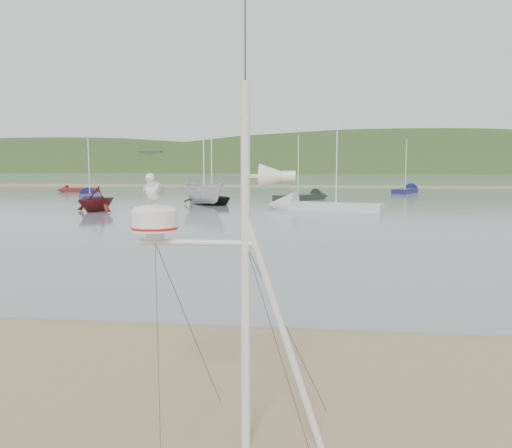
# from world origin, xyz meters

# --- Properties ---
(ground) EXTENTS (560.00, 560.00, 0.00)m
(ground) POSITION_xyz_m (0.00, 0.00, 0.00)
(ground) COLOR olive
(ground) RESTS_ON ground
(water) EXTENTS (560.00, 256.00, 0.04)m
(water) POSITION_xyz_m (0.00, 132.00, 0.02)
(water) COLOR slate
(water) RESTS_ON ground
(sandbar) EXTENTS (560.00, 7.00, 0.07)m
(sandbar) POSITION_xyz_m (0.00, 70.00, 0.07)
(sandbar) COLOR olive
(sandbar) RESTS_ON water
(hill_ridge) EXTENTS (620.00, 180.00, 80.00)m
(hill_ridge) POSITION_xyz_m (18.52, 235.00, -19.70)
(hill_ridge) COLOR #233B18
(hill_ridge) RESTS_ON ground
(far_cottages) EXTENTS (294.40, 6.30, 8.00)m
(far_cottages) POSITION_xyz_m (3.00, 196.00, 4.00)
(far_cottages) COLOR white
(far_cottages) RESTS_ON ground
(mast_rig) EXTENTS (2.24, 2.39, 5.04)m
(mast_rig) POSITION_xyz_m (2.29, -0.60, 1.22)
(mast_rig) COLOR silver
(mast_rig) RESTS_ON ground
(boat_dark) EXTENTS (2.96, 3.11, 4.67)m
(boat_dark) POSITION_xyz_m (-5.59, 35.89, 2.37)
(boat_dark) COLOR black
(boat_dark) RESTS_ON water
(boat_red) EXTENTS (3.23, 2.60, 3.25)m
(boat_red) POSITION_xyz_m (-11.95, 28.33, 1.67)
(boat_red) COLOR #5B1516
(boat_red) RESTS_ON water
(boat_white) EXTENTS (2.61, 2.61, 4.84)m
(boat_white) POSITION_xyz_m (-5.94, 34.60, 2.46)
(boat_white) COLOR silver
(boat_white) RESTS_ON water
(sailboat_dark_mid) EXTENTS (5.37, 5.53, 6.19)m
(sailboat_dark_mid) POSITION_xyz_m (2.08, 42.45, 0.30)
(sailboat_dark_mid) COLOR black
(sailboat_dark_mid) RESTS_ON ground
(dinghy_red_far) EXTENTS (4.80, 1.50, 1.15)m
(dinghy_red_far) POSITION_xyz_m (-24.89, 51.76, 0.29)
(dinghy_red_far) COLOR #5B1516
(dinghy_red_far) RESTS_ON ground
(sailboat_blue_near) EXTENTS (4.46, 6.36, 6.39)m
(sailboat_blue_near) POSITION_xyz_m (-17.99, 40.48, 0.30)
(sailboat_blue_near) COLOR #16174D
(sailboat_blue_near) RESTS_ON ground
(sailboat_white_near) EXTENTS (8.56, 4.14, 8.22)m
(sailboat_white_near) POSITION_xyz_m (1.82, 31.75, 0.30)
(sailboat_white_near) COLOR silver
(sailboat_white_near) RESTS_ON ground
(sailboat_blue_far) EXTENTS (4.10, 6.43, 6.36)m
(sailboat_blue_far) POSITION_xyz_m (12.79, 55.74, 0.30)
(sailboat_blue_far) COLOR #16174D
(sailboat_blue_far) RESTS_ON ground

